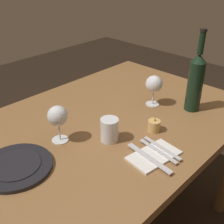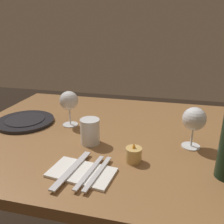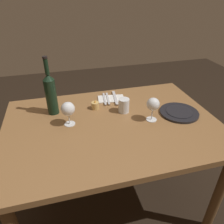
% 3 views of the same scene
% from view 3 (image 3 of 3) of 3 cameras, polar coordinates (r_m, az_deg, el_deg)
% --- Properties ---
extents(ground_plane, '(6.00, 6.00, 0.00)m').
position_cam_3_polar(ground_plane, '(1.83, 0.06, -22.45)').
color(ground_plane, black).
extents(dining_table, '(1.30, 0.90, 0.74)m').
position_cam_3_polar(dining_table, '(1.36, 0.08, -6.04)').
color(dining_table, olive).
rests_on(dining_table, ground).
extents(wine_glass_left, '(0.08, 0.08, 0.15)m').
position_cam_3_polar(wine_glass_left, '(1.30, 10.93, 1.95)').
color(wine_glass_left, white).
rests_on(wine_glass_left, dining_table).
extents(wine_glass_right, '(0.08, 0.08, 0.15)m').
position_cam_3_polar(wine_glass_right, '(1.26, -11.71, 0.70)').
color(wine_glass_right, white).
rests_on(wine_glass_right, dining_table).
extents(wine_bottle, '(0.07, 0.07, 0.38)m').
position_cam_3_polar(wine_bottle, '(1.39, -16.11, 4.91)').
color(wine_bottle, black).
rests_on(wine_bottle, dining_table).
extents(water_tumbler, '(0.07, 0.07, 0.09)m').
position_cam_3_polar(water_tumbler, '(1.39, 3.19, 1.60)').
color(water_tumbler, white).
rests_on(water_tumbler, dining_table).
extents(votive_candle, '(0.05, 0.05, 0.07)m').
position_cam_3_polar(votive_candle, '(1.44, -4.50, 1.72)').
color(votive_candle, '#DBB266').
rests_on(votive_candle, dining_table).
extents(dinner_plate, '(0.25, 0.25, 0.02)m').
position_cam_3_polar(dinner_plate, '(1.46, 17.52, -0.10)').
color(dinner_plate, black).
rests_on(dinner_plate, dining_table).
extents(folded_napkin, '(0.20, 0.13, 0.01)m').
position_cam_3_polar(folded_napkin, '(1.56, -0.22, 3.57)').
color(folded_napkin, white).
rests_on(folded_napkin, dining_table).
extents(fork_inner, '(0.04, 0.18, 0.00)m').
position_cam_3_polar(fork_inner, '(1.56, -1.12, 3.67)').
color(fork_inner, silver).
rests_on(fork_inner, folded_napkin).
extents(fork_outer, '(0.04, 0.18, 0.00)m').
position_cam_3_polar(fork_outer, '(1.55, -2.01, 3.56)').
color(fork_outer, silver).
rests_on(fork_outer, folded_napkin).
extents(table_knife, '(0.05, 0.21, 0.00)m').
position_cam_3_polar(table_knife, '(1.57, 0.84, 3.91)').
color(table_knife, silver).
rests_on(table_knife, folded_napkin).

